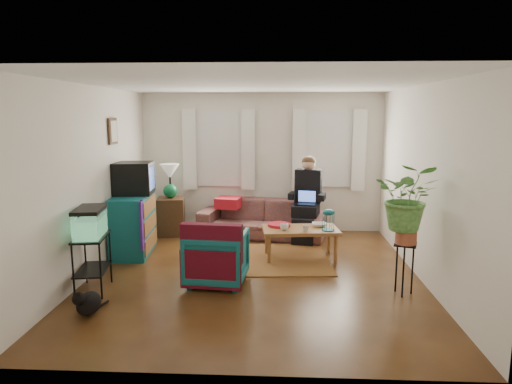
# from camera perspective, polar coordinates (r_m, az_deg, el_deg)

# --- Properties ---
(floor) EXTENTS (4.50, 5.00, 0.01)m
(floor) POSITION_cam_1_polar(r_m,az_deg,el_deg) (6.47, -0.18, -10.25)
(floor) COLOR #4F2B14
(floor) RESTS_ON ground
(ceiling) EXTENTS (4.50, 5.00, 0.01)m
(ceiling) POSITION_cam_1_polar(r_m,az_deg,el_deg) (6.09, -0.19, 13.39)
(ceiling) COLOR white
(ceiling) RESTS_ON wall_back
(wall_back) EXTENTS (4.50, 0.01, 2.60)m
(wall_back) POSITION_cam_1_polar(r_m,az_deg,el_deg) (8.63, 0.70, 3.67)
(wall_back) COLOR silver
(wall_back) RESTS_ON floor
(wall_front) EXTENTS (4.50, 0.01, 2.60)m
(wall_front) POSITION_cam_1_polar(r_m,az_deg,el_deg) (3.70, -2.25, -4.53)
(wall_front) COLOR silver
(wall_front) RESTS_ON floor
(wall_left) EXTENTS (0.01, 5.00, 2.60)m
(wall_left) POSITION_cam_1_polar(r_m,az_deg,el_deg) (6.66, -19.91, 1.28)
(wall_left) COLOR silver
(wall_left) RESTS_ON floor
(wall_right) EXTENTS (0.01, 5.00, 2.60)m
(wall_right) POSITION_cam_1_polar(r_m,az_deg,el_deg) (6.44, 20.25, 0.98)
(wall_right) COLOR silver
(wall_right) RESTS_ON floor
(window_left) EXTENTS (1.08, 0.04, 1.38)m
(window_left) POSITION_cam_1_polar(r_m,az_deg,el_deg) (8.65, -4.63, 5.31)
(window_left) COLOR white
(window_left) RESTS_ON wall_back
(window_right) EXTENTS (1.08, 0.04, 1.38)m
(window_right) POSITION_cam_1_polar(r_m,az_deg,el_deg) (8.63, 9.06, 5.21)
(window_right) COLOR white
(window_right) RESTS_ON wall_back
(curtains_left) EXTENTS (1.36, 0.06, 1.50)m
(curtains_left) POSITION_cam_1_polar(r_m,az_deg,el_deg) (8.57, -4.70, 5.27)
(curtains_left) COLOR white
(curtains_left) RESTS_ON wall_back
(curtains_right) EXTENTS (1.36, 0.06, 1.50)m
(curtains_right) POSITION_cam_1_polar(r_m,az_deg,el_deg) (8.55, 9.11, 5.17)
(curtains_right) COLOR white
(curtains_right) RESTS_ON wall_back
(picture_frame) EXTENTS (0.04, 0.32, 0.40)m
(picture_frame) POSITION_cam_1_polar(r_m,az_deg,el_deg) (7.38, -17.41, 7.26)
(picture_frame) COLOR #3D2616
(picture_frame) RESTS_ON wall_left
(area_rug) EXTENTS (2.11, 1.74, 0.01)m
(area_rug) POSITION_cam_1_polar(r_m,az_deg,el_deg) (7.11, 0.89, -8.34)
(area_rug) COLOR brown
(area_rug) RESTS_ON floor
(sofa) EXTENTS (2.40, 1.35, 0.88)m
(sofa) POSITION_cam_1_polar(r_m,az_deg,el_deg) (8.32, 0.81, -2.55)
(sofa) COLOR brown
(sofa) RESTS_ON floor
(seated_person) EXTENTS (0.70, 0.80, 1.35)m
(seated_person) POSITION_cam_1_polar(r_m,az_deg,el_deg) (8.11, 6.41, -1.26)
(seated_person) COLOR black
(seated_person) RESTS_ON sofa
(side_table) EXTENTS (0.54, 0.54, 0.69)m
(side_table) POSITION_cam_1_polar(r_m,az_deg,el_deg) (8.56, -10.55, -3.02)
(side_table) COLOR #3B2A16
(side_table) RESTS_ON floor
(table_lamp) EXTENTS (0.40, 0.40, 0.63)m
(table_lamp) POSITION_cam_1_polar(r_m,az_deg,el_deg) (8.44, -10.69, 1.26)
(table_lamp) COLOR white
(table_lamp) RESTS_ON side_table
(dresser) EXTENTS (0.62, 1.10, 0.95)m
(dresser) POSITION_cam_1_polar(r_m,az_deg,el_deg) (7.54, -15.13, -3.93)
(dresser) COLOR #105B65
(dresser) RESTS_ON floor
(crt_tv) EXTENTS (0.62, 0.58, 0.51)m
(crt_tv) POSITION_cam_1_polar(r_m,az_deg,el_deg) (7.50, -15.04, 1.68)
(crt_tv) COLOR black
(crt_tv) RESTS_ON dresser
(aquarium_stand) EXTENTS (0.45, 0.68, 0.71)m
(aquarium_stand) POSITION_cam_1_polar(r_m,az_deg,el_deg) (6.14, -19.74, -8.45)
(aquarium_stand) COLOR black
(aquarium_stand) RESTS_ON floor
(aquarium) EXTENTS (0.40, 0.62, 0.37)m
(aquarium) POSITION_cam_1_polar(r_m,az_deg,el_deg) (6.00, -20.04, -3.51)
(aquarium) COLOR #7FD899
(aquarium) RESTS_ON aquarium_stand
(black_cat) EXTENTS (0.35, 0.43, 0.32)m
(black_cat) POSITION_cam_1_polar(r_m,az_deg,el_deg) (5.53, -20.17, -12.67)
(black_cat) COLOR black
(black_cat) RESTS_ON floor
(armchair) EXTENTS (0.81, 0.77, 0.77)m
(armchair) POSITION_cam_1_polar(r_m,az_deg,el_deg) (6.07, -4.90, -7.80)
(armchair) COLOR #12666D
(armchair) RESTS_ON floor
(serape_throw) EXTENTS (0.79, 0.25, 0.64)m
(serape_throw) POSITION_cam_1_polar(r_m,az_deg,el_deg) (5.75, -5.59, -7.15)
(serape_throw) COLOR #9E0A0A
(serape_throw) RESTS_ON armchair
(coffee_table) EXTENTS (1.21, 0.74, 0.48)m
(coffee_table) POSITION_cam_1_polar(r_m,az_deg,el_deg) (7.13, 5.54, -6.38)
(coffee_table) COLOR brown
(coffee_table) RESTS_ON floor
(cup_a) EXTENTS (0.14, 0.14, 0.10)m
(cup_a) POSITION_cam_1_polar(r_m,az_deg,el_deg) (6.92, 3.56, -4.38)
(cup_a) COLOR white
(cup_a) RESTS_ON coffee_table
(cup_b) EXTENTS (0.11, 0.11, 0.10)m
(cup_b) POSITION_cam_1_polar(r_m,az_deg,el_deg) (6.88, 6.24, -4.51)
(cup_b) COLOR beige
(cup_b) RESTS_ON coffee_table
(bowl) EXTENTS (0.25, 0.25, 0.06)m
(bowl) POSITION_cam_1_polar(r_m,az_deg,el_deg) (7.21, 7.92, -4.06)
(bowl) COLOR white
(bowl) RESTS_ON coffee_table
(snack_tray) EXTENTS (0.39, 0.39, 0.04)m
(snack_tray) POSITION_cam_1_polar(r_m,az_deg,el_deg) (7.17, 2.90, -4.11)
(snack_tray) COLOR #B21414
(snack_tray) RESTS_ON coffee_table
(birdcage) EXTENTS (0.21, 0.21, 0.33)m
(birdcage) POSITION_cam_1_polar(r_m,az_deg,el_deg) (6.95, 9.04, -3.44)
(birdcage) COLOR #115B6B
(birdcage) RESTS_ON coffee_table
(plant_stand) EXTENTS (0.35, 0.35, 0.65)m
(plant_stand) POSITION_cam_1_polar(r_m,az_deg,el_deg) (5.98, 18.02, -9.14)
(plant_stand) COLOR black
(plant_stand) RESTS_ON floor
(potted_plant) EXTENTS (0.91, 0.85, 0.82)m
(potted_plant) POSITION_cam_1_polar(r_m,az_deg,el_deg) (5.78, 18.42, -1.86)
(potted_plant) COLOR #599947
(potted_plant) RESTS_ON plant_stand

